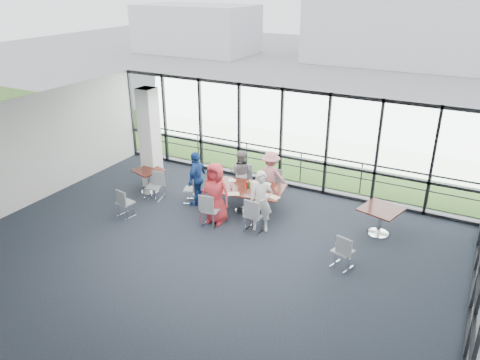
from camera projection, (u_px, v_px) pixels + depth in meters
The scene contains 42 objects.
floor at pixel (197, 259), 11.31m from camera, with size 12.00×10.00×0.02m, color black.
ceiling at pixel (191, 132), 10.02m from camera, with size 12.00×10.00×0.04m, color white.
wall_left at pixel (16, 156), 13.24m from camera, with size 0.10×10.00×3.20m, color silver.
wall_front at pixel (0, 336), 6.62m from camera, with size 12.00×0.10×3.20m, color silver.
curtain_wall_back at pixel (281, 138), 14.71m from camera, with size 12.00×0.10×3.20m, color white.
structural_column at pixel (150, 139), 14.64m from camera, with size 0.50×0.50×3.20m, color white.
apron at pixel (328, 141), 19.40m from camera, with size 80.00×70.00×0.02m, color gray.
grass_strip at pixel (311, 155), 17.77m from camera, with size 80.00×5.00×0.01m, color #325A1B.
hangar_main at pixel (478, 24), 34.26m from camera, with size 24.00×10.00×6.00m, color silver.
hangar_aux at pixel (197, 29), 40.89m from camera, with size 10.00×6.00×4.00m, color silver.
guard_rail at pixel (287, 164), 15.63m from camera, with size 0.06×0.06×12.00m, color #2D2D33.
main_table at pixel (245, 191), 13.35m from camera, with size 2.36×1.55×0.75m.
side_table_left at pixel (149, 174), 14.56m from camera, with size 1.01×1.01×0.75m.
side_table_right at pixel (381, 212), 12.15m from camera, with size 1.17×1.17×0.75m.
diner_near_left at pixel (216, 193), 12.69m from camera, with size 0.85×0.55×1.73m, color red.
diner_near_right at pixel (261, 201), 12.28m from camera, with size 0.61×0.45×1.69m, color beige.
diner_far_left at pixel (241, 173), 14.29m from camera, with size 0.72×0.45×1.49m, color gray.
diner_far_right at pixel (270, 176), 14.02m from camera, with size 1.00×0.51×1.54m, color #D27B83.
diner_end at pixel (197, 178), 13.72m from camera, with size 0.97×0.53×1.65m, color navy.
chair_main_nl at pixel (211, 210), 12.67m from camera, with size 0.45×0.45×0.93m, color gray, non-canonical shape.
chair_main_nr at pixel (254, 215), 12.37m from camera, with size 0.46×0.46×0.95m, color gray, non-canonical shape.
chair_main_fl at pixel (241, 181), 14.46m from camera, with size 0.45×0.45×0.92m, color gray, non-canonical shape.
chair_main_fr at pixel (271, 185), 14.20m from camera, with size 0.43×0.43×0.89m, color gray, non-canonical shape.
chair_main_end at pixel (191, 189), 13.99m from camera, with size 0.41×0.41×0.84m, color gray, non-canonical shape.
chair_spare_la at pixel (125, 203), 13.15m from camera, with size 0.41×0.41×0.85m, color gray, non-canonical shape.
chair_spare_lb at pixel (154, 187), 14.14m from camera, with size 0.41×0.41×0.84m, color gray, non-canonical shape.
chair_spare_r at pixel (343, 251), 10.82m from camera, with size 0.43×0.43×0.87m, color gray, non-canonical shape.
plate_nl at pixel (221, 189), 13.19m from camera, with size 0.24×0.24×0.01m, color white.
plate_nr at pixel (266, 196), 12.81m from camera, with size 0.27×0.27×0.01m, color white.
plate_fl at pixel (232, 180), 13.75m from camera, with size 0.23×0.23×0.01m, color white.
plate_fr at pixel (266, 184), 13.50m from camera, with size 0.26×0.26×0.01m, color white.
plate_end at pixel (213, 184), 13.55m from camera, with size 0.24×0.24×0.01m, color white.
tumbler_a at pixel (231, 187), 13.18m from camera, with size 0.06×0.06×0.13m, color white.
tumbler_b at pixel (255, 190), 13.00m from camera, with size 0.07×0.07×0.14m, color white.
tumbler_c at pixel (248, 183), 13.46m from camera, with size 0.07×0.07×0.14m, color white.
tumbler_d at pixel (215, 184), 13.34m from camera, with size 0.07×0.07×0.15m, color white.
menu_a at pixel (233, 194), 12.92m from camera, with size 0.33×0.23×0.00m, color silver.
menu_b at pixel (274, 197), 12.74m from camera, with size 0.32×0.23×0.00m, color silver.
menu_c at pixel (256, 181), 13.69m from camera, with size 0.27×0.19×0.00m, color silver.
condiment_caddy at pixel (248, 187), 13.32m from camera, with size 0.10×0.07×0.04m, color black.
ketchup_bottle at pixel (247, 185), 13.25m from camera, with size 0.06×0.06×0.18m, color #A31102.
green_bottle at pixel (250, 185), 13.22m from camera, with size 0.05×0.05×0.20m, color #177728.
Camera 1 is at (5.43, -7.97, 6.29)m, focal length 35.00 mm.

